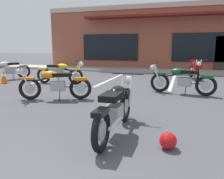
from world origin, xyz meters
TOP-DOWN VIEW (x-y plane):
  - ground_plane at (0.00, 4.11)m, footprint 80.00×80.00m
  - sidewalk_kerb at (0.00, 12.80)m, footprint 22.00×1.80m
  - brick_storefront_building at (0.00, 16.49)m, footprint 14.73×6.66m
  - painted_stall_lines at (0.00, 9.20)m, footprint 8.45×4.80m
  - motorcycle_foreground_classic at (0.73, 2.62)m, footprint 0.66×2.11m
  - motorcycle_red_sportbike at (-1.70, 4.59)m, footprint 2.02×1.03m
  - motorcycle_black_cruiser at (1.77, 6.51)m, footprint 2.10×0.74m
  - motorcycle_silver_naked at (-3.00, 7.13)m, footprint 2.11×0.66m
  - motorcycle_green_cafe_racer at (2.28, 9.74)m, footprint 0.71×2.10m
  - motorcycle_orange_scrambler at (-5.90, 7.45)m, footprint 1.29×1.90m
  - helmet_on_pavement at (1.66, 2.25)m, footprint 0.26×0.26m
  - traffic_cone at (-5.32, 6.56)m, footprint 0.34×0.34m

SIDE VIEW (x-z plane):
  - ground_plane at x=0.00m, z-range 0.00..0.00m
  - painted_stall_lines at x=0.00m, z-range 0.00..0.01m
  - sidewalk_kerb at x=0.00m, z-range 0.00..0.14m
  - helmet_on_pavement at x=1.66m, z-range 0.00..0.26m
  - traffic_cone at x=-5.32m, z-range -0.01..0.52m
  - motorcycle_foreground_classic at x=0.73m, z-range -0.03..0.95m
  - motorcycle_red_sportbike at x=-1.70m, z-range -0.03..0.95m
  - motorcycle_black_cruiser at x=1.77m, z-range -0.03..0.95m
  - motorcycle_silver_naked at x=-3.00m, z-range -0.03..0.95m
  - motorcycle_orange_scrambler at x=-5.90m, z-range -0.03..0.95m
  - motorcycle_green_cafe_racer at x=2.28m, z-range 0.04..1.02m
  - brick_storefront_building at x=0.00m, z-range 0.00..4.12m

